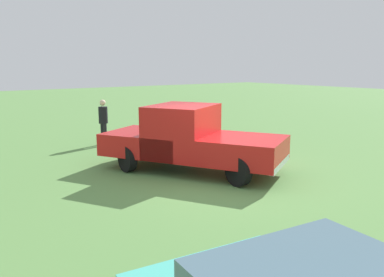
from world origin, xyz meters
The scene contains 3 objects.
ground_plane centered at (0.00, 0.00, 0.00)m, with size 80.00×80.00×0.00m, color #5B8C47.
pickup_truck centered at (1.11, 0.16, 0.92)m, with size 5.18×4.03×1.79m.
person_bystander centered at (5.74, 0.55, 0.92)m, with size 0.34×0.32×1.64m.
Camera 1 is at (-7.42, 6.31, 2.86)m, focal length 37.00 mm.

